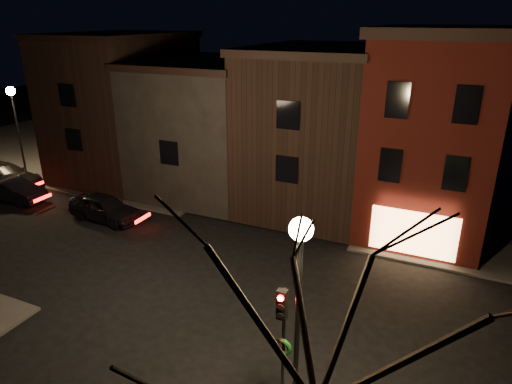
% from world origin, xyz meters
% --- Properties ---
extents(ground, '(120.00, 120.00, 0.00)m').
position_xyz_m(ground, '(0.00, 0.00, 0.00)').
color(ground, black).
rests_on(ground, ground).
extents(sidewalk_far_left, '(30.00, 30.00, 0.12)m').
position_xyz_m(sidewalk_far_left, '(-20.00, 20.00, 0.06)').
color(sidewalk_far_left, '#2D2B28').
rests_on(sidewalk_far_left, ground).
extents(corner_building, '(6.50, 8.50, 10.50)m').
position_xyz_m(corner_building, '(8.00, 9.47, 5.40)').
color(corner_building, '#51130E').
rests_on(corner_building, ground).
extents(row_building_a, '(7.30, 10.30, 9.40)m').
position_xyz_m(row_building_a, '(1.50, 10.50, 4.83)').
color(row_building_a, black).
rests_on(row_building_a, ground).
extents(row_building_b, '(7.80, 10.30, 8.40)m').
position_xyz_m(row_building_b, '(-5.75, 10.50, 4.33)').
color(row_building_b, black).
rests_on(row_building_b, ground).
extents(row_building_c, '(7.30, 10.30, 9.90)m').
position_xyz_m(row_building_c, '(-13.00, 10.50, 5.08)').
color(row_building_c, black).
rests_on(row_building_c, ground).
extents(street_lamp_near, '(0.60, 0.60, 6.48)m').
position_xyz_m(street_lamp_near, '(6.20, -6.00, 5.18)').
color(street_lamp_near, black).
rests_on(street_lamp_near, sidewalk_near_right).
extents(street_lamp_far, '(0.60, 0.60, 6.48)m').
position_xyz_m(street_lamp_far, '(-19.00, 6.20, 5.18)').
color(street_lamp_far, black).
rests_on(street_lamp_far, sidewalk_far_left).
extents(traffic_signal, '(0.58, 0.38, 4.05)m').
position_xyz_m(traffic_signal, '(5.60, -5.51, 2.81)').
color(traffic_signal, black).
rests_on(traffic_signal, sidewalk_near_right).
extents(bare_tree_right, '(6.40, 6.40, 8.50)m').
position_xyz_m(bare_tree_right, '(7.50, -8.50, 6.15)').
color(bare_tree_right, black).
rests_on(bare_tree_right, sidewalk_near_right).
extents(parked_car_a, '(4.58, 2.04, 1.53)m').
position_xyz_m(parked_car_a, '(-8.66, 2.91, 0.76)').
color(parked_car_a, black).
rests_on(parked_car_a, ground).
extents(parked_car_b, '(4.53, 1.73, 1.47)m').
position_xyz_m(parked_car_b, '(-16.07, 2.79, 0.74)').
color(parked_car_b, black).
rests_on(parked_car_b, ground).
extents(parked_car_c, '(5.70, 2.34, 1.65)m').
position_xyz_m(parked_car_c, '(-18.69, 4.27, 0.83)').
color(parked_car_c, black).
rests_on(parked_car_c, ground).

